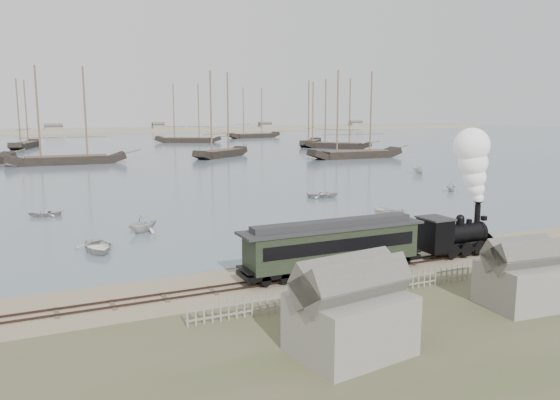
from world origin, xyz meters
name	(u,v)px	position (x,y,z in m)	size (l,w,h in m)	color
ground	(370,259)	(0.00, 0.00, 0.00)	(600.00, 600.00, 0.00)	gray
harbor_water	(96,142)	(0.00, 170.00, 0.03)	(600.00, 336.00, 0.06)	#4C5D6D
rail_track	(386,265)	(0.00, -2.00, 0.04)	(120.00, 1.80, 0.16)	#34221C
picket_fence_west	(345,301)	(-6.50, -7.00, 0.00)	(19.00, 0.10, 1.20)	slate
shed_left	(349,353)	(-10.00, -13.00, 0.00)	(5.00, 4.00, 4.10)	slate
shed_mid	(519,306)	(2.00, -12.00, 0.00)	(4.00, 3.50, 3.60)	slate
far_spit	(76,133)	(0.00, 250.00, 0.00)	(500.00, 20.00, 1.80)	tan
locomotive	(471,199)	(7.74, -2.00, 4.33)	(7.53, 2.81, 9.39)	black
passenger_coach	(333,244)	(-4.42, -2.00, 2.05)	(13.29, 2.56, 3.23)	black
beached_dinghy	(376,252)	(0.59, 0.10, 0.45)	(4.37, 3.12, 0.91)	beige
rowboat_0	(98,246)	(-18.30, 10.66, 0.50)	(4.20, 3.00, 0.87)	beige
rowboat_1	(143,223)	(-13.71, 16.18, 0.88)	(3.13, 2.70, 1.65)	beige
rowboat_2	(389,215)	(9.38, 10.53, 0.79)	(3.80, 1.43, 1.47)	beige
rowboat_3	(323,194)	(11.05, 26.69, 0.48)	(4.03, 2.88, 0.83)	beige
rowboat_4	(451,186)	(29.58, 23.95, 0.75)	(2.61, 2.25, 1.38)	beige
rowboat_5	(418,170)	(38.85, 42.36, 0.74)	(3.54, 1.33, 1.37)	beige
rowboat_6	(44,213)	(-21.57, 28.28, 0.41)	(3.36, 2.40, 0.70)	beige
schooner_2	(64,115)	(-15.28, 86.97, 10.06)	(23.25, 5.37, 20.00)	black
schooner_3	(220,114)	(18.97, 89.53, 10.06)	(17.96, 4.15, 20.00)	black
schooner_4	(356,115)	(46.41, 74.13, 10.06)	(23.04, 5.32, 20.00)	black
schooner_5	(339,114)	(59.19, 102.99, 10.06)	(18.92, 4.37, 20.00)	black
schooner_7	(23,114)	(-22.93, 143.41, 10.06)	(19.61, 4.52, 20.00)	black
schooner_8	(187,113)	(27.79, 149.89, 10.06)	(22.13, 5.11, 20.00)	black
schooner_9	(254,113)	(60.52, 170.54, 10.06)	(22.61, 5.22, 20.00)	black
schooner_10	(311,113)	(57.79, 117.14, 10.06)	(18.08, 4.17, 20.00)	black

